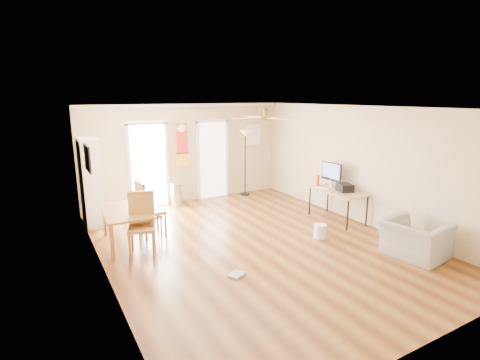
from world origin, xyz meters
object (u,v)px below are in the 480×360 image
dining_chair_right_b (151,208)px  dining_chair_near (141,225)px  computer_desk (337,205)px  wastebasket_a (320,231)px  torchiere_lamp (245,163)px  bookshelf (91,182)px  printer (345,188)px  dining_table (127,227)px  armchair (415,239)px  trash_can (177,195)px  dining_chair_right_a (151,213)px

dining_chair_right_b → dining_chair_near: dining_chair_right_b is taller
dining_chair_right_b → computer_desk: dining_chair_right_b is taller
computer_desk → wastebasket_a: size_ratio=4.61×
torchiere_lamp → wastebasket_a: bearing=-95.9°
bookshelf → dining_chair_right_b: size_ratio=1.69×
bookshelf → printer: (4.99, -2.65, -0.17)m
dining_table → torchiere_lamp: (3.82, 2.06, 0.58)m
printer → armchair: bearing=-80.6°
trash_can → dining_table: bearing=-130.8°
dining_chair_right_a → dining_chair_right_b: bearing=-176.5°
dining_chair_near → trash_can: size_ratio=1.85×
armchair → wastebasket_a: bearing=23.1°
bookshelf → computer_desk: size_ratio=1.47×
bookshelf → armchair: 6.65m
wastebasket_a → armchair: (0.86, -1.49, 0.19)m
armchair → computer_desk: bearing=-12.7°
dining_table → computer_desk: 4.61m
computer_desk → dining_chair_right_b: bearing=163.6°
computer_desk → printer: 0.46m
torchiere_lamp → trash_can: bearing=-177.4°
dining_table → trash_can: bearing=49.2°
printer → armchair: printer is taller
dining_chair_right_b → armchair: bearing=-137.0°
dining_chair_near → printer: 4.51m
trash_can → torchiere_lamp: bearing=2.6°
bookshelf → dining_table: (0.39, -1.61, -0.61)m
wastebasket_a → computer_desk: bearing=31.5°
dining_chair_right_a → trash_can: dining_chair_right_a is taller
dining_chair_near → computer_desk: 4.42m
dining_table → torchiere_lamp: torchiere_lamp is taller
bookshelf → armchair: (4.69, -4.68, -0.63)m
bookshelf → dining_table: bearing=-96.1°
dining_chair_right_a → torchiere_lamp: torchiere_lamp is taller
bookshelf → trash_can: (2.09, 0.36, -0.66)m
printer → computer_desk: bearing=138.6°
printer → armchair: (-0.30, -2.02, -0.46)m
bookshelf → dining_chair_right_a: bookshelf is taller
bookshelf → dining_table: 1.77m
computer_desk → wastebasket_a: (-1.08, -0.66, -0.21)m
trash_can → dining_chair_right_b: bearing=-123.8°
dining_table → dining_chair_near: bearing=-78.6°
dining_table → printer: printer is taller
computer_desk → armchair: 2.16m
dining_table → printer: size_ratio=4.08×
dining_table → dining_chair_right_a: dining_chair_right_a is taller
computer_desk → bookshelf: bearing=152.8°
dining_chair_right_a → wastebasket_a: (2.89, -1.88, -0.32)m
dining_table → dining_chair_right_a: size_ratio=1.51×
bookshelf → dining_chair_right_b: bookshelf is taller
bookshelf → armchair: bearing=-64.6°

